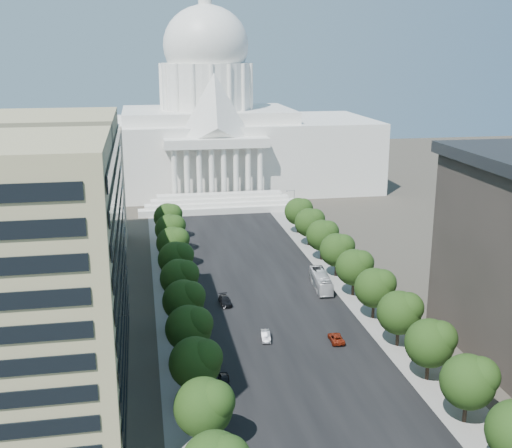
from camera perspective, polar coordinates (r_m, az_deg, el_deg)
road_asphalt at (r=148.57m, az=-0.26°, el=-4.28°), size 30.00×260.00×0.01m
sidewalk_left at (r=146.68m, az=-7.61°, el=-4.68°), size 8.00×260.00×0.02m
sidewalk_right at (r=152.83m, az=6.79°, el=-3.82°), size 8.00×260.00×0.02m
capitol at (r=235.91m, az=-4.31°, el=8.00°), size 120.00×56.00×73.00m
office_block_left_far at (r=153.75m, az=-18.86°, el=1.39°), size 38.00×52.00×30.00m
tree_l_b at (r=84.01m, az=-4.45°, el=-15.80°), size 7.79×7.60×9.97m
tree_l_c at (r=94.46m, az=-5.23°, el=-12.07°), size 7.79×7.60×9.97m
tree_l_d at (r=105.24m, az=-5.83°, el=-9.10°), size 7.79×7.60×9.97m
tree_l_e at (r=116.25m, az=-6.31°, el=-6.68°), size 7.79×7.60×9.97m
tree_l_f at (r=127.45m, az=-6.70°, el=-4.69°), size 7.79×7.60×9.97m
tree_l_g at (r=138.78m, az=-7.03°, el=-3.01°), size 7.79×7.60×9.97m
tree_l_h at (r=150.21m, az=-7.30°, el=-1.60°), size 7.79×7.60×9.97m
tree_l_i at (r=161.73m, az=-7.54°, el=-0.38°), size 7.79×7.60×9.97m
tree_l_j at (r=173.31m, az=-7.75°, el=0.68°), size 7.79×7.60×9.97m
tree_r_b at (r=93.96m, az=18.57°, el=-13.03°), size 7.79×7.60×9.97m
tree_r_c at (r=103.40m, az=15.39°, el=-10.06°), size 7.79×7.60×9.97m
tree_r_d at (r=113.33m, az=12.79°, el=-7.58°), size 7.79×7.60×9.97m
tree_r_e at (r=123.63m, az=10.65°, el=-5.49°), size 7.79×7.60×9.97m
tree_r_f at (r=134.21m, az=8.85°, el=-3.73°), size 7.79×7.60×9.97m
tree_r_g at (r=145.01m, az=7.32°, el=-2.22°), size 7.79×7.60×9.97m
tree_r_h at (r=155.99m, az=6.01°, el=-0.92°), size 7.79×7.60×9.97m
tree_r_i at (r=167.11m, az=4.88°, el=0.21°), size 7.79×7.60×9.97m
tree_r_j at (r=178.34m, az=3.88°, el=1.20°), size 7.79×7.60×9.97m
streetlight_b at (r=103.68m, az=16.35°, el=-10.46°), size 2.61×0.44×9.00m
streetlight_c at (r=124.57m, az=11.28°, el=-5.68°), size 2.61×0.44×9.00m
streetlight_d at (r=146.75m, az=7.76°, el=-2.28°), size 2.61×0.44×9.00m
streetlight_e at (r=169.72m, az=5.19°, el=0.22°), size 2.61×0.44×9.00m
streetlight_f at (r=193.19m, az=3.24°, el=2.12°), size 2.61×0.44×9.00m
car_dark_a at (r=101.02m, az=-2.86°, el=-13.76°), size 2.08×4.48×1.49m
car_silver at (r=115.19m, az=0.86°, el=-9.91°), size 1.98×4.59×1.47m
car_red at (r=115.28m, az=7.13°, el=-10.04°), size 2.45×4.95×1.35m
car_dark_b at (r=130.17m, az=-2.76°, el=-6.84°), size 2.48×5.41×1.53m
city_bus at (r=138.77m, az=5.80°, el=-5.04°), size 3.96×12.70×3.48m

